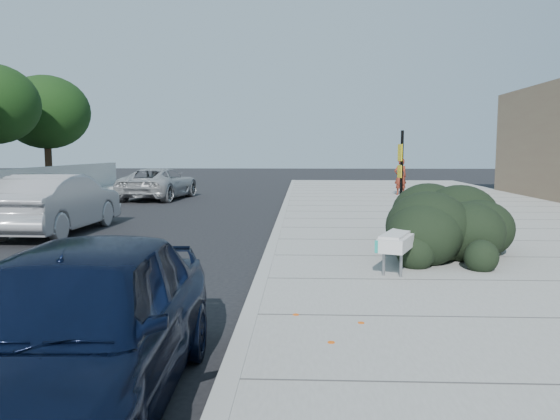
{
  "coord_description": "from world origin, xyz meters",
  "views": [
    {
      "loc": [
        0.68,
        -8.79,
        2.24
      ],
      "look_at": [
        0.2,
        2.59,
        1.0
      ],
      "focal_mm": 35.0,
      "sensor_mm": 36.0,
      "label": 1
    }
  ],
  "objects_px": {
    "bike_rack": "(428,221)",
    "sign_post": "(401,176)",
    "sedan_navy": "(75,328)",
    "wagon_silver": "(57,203)",
    "bench": "(403,238)",
    "pedestrian": "(400,177)",
    "suv_silver": "(159,183)"
  },
  "relations": [
    {
      "from": "bench",
      "to": "wagon_silver",
      "type": "distance_m",
      "value": 9.72
    },
    {
      "from": "sedan_navy",
      "to": "suv_silver",
      "type": "xyz_separation_m",
      "value": [
        -4.78,
        20.73,
        -0.05
      ]
    },
    {
      "from": "bike_rack",
      "to": "wagon_silver",
      "type": "relative_size",
      "value": 0.17
    },
    {
      "from": "suv_silver",
      "to": "pedestrian",
      "type": "xyz_separation_m",
      "value": [
        11.31,
        1.05,
        0.29
      ]
    },
    {
      "from": "pedestrian",
      "to": "sedan_navy",
      "type": "bearing_deg",
      "value": 57.12
    },
    {
      "from": "bike_rack",
      "to": "suv_silver",
      "type": "xyz_separation_m",
      "value": [
        -9.5,
        12.79,
        0.06
      ]
    },
    {
      "from": "bench",
      "to": "suv_silver",
      "type": "height_order",
      "value": "suv_silver"
    },
    {
      "from": "wagon_silver",
      "to": "pedestrian",
      "type": "height_order",
      "value": "pedestrian"
    },
    {
      "from": "bench",
      "to": "wagon_silver",
      "type": "height_order",
      "value": "wagon_silver"
    },
    {
      "from": "bike_rack",
      "to": "suv_silver",
      "type": "height_order",
      "value": "suv_silver"
    },
    {
      "from": "bike_rack",
      "to": "sign_post",
      "type": "height_order",
      "value": "sign_post"
    },
    {
      "from": "bench",
      "to": "suv_silver",
      "type": "bearing_deg",
      "value": 141.58
    },
    {
      "from": "sedan_navy",
      "to": "wagon_silver",
      "type": "xyz_separation_m",
      "value": [
        -4.78,
        10.15,
        0.05
      ]
    },
    {
      "from": "pedestrian",
      "to": "suv_silver",
      "type": "bearing_deg",
      "value": -10.88
    },
    {
      "from": "sign_post",
      "to": "sedan_navy",
      "type": "distance_m",
      "value": 10.43
    },
    {
      "from": "sedan_navy",
      "to": "wagon_silver",
      "type": "bearing_deg",
      "value": 113.3
    },
    {
      "from": "bench",
      "to": "pedestrian",
      "type": "bearing_deg",
      "value": 102.73
    },
    {
      "from": "wagon_silver",
      "to": "suv_silver",
      "type": "distance_m",
      "value": 10.58
    },
    {
      "from": "pedestrian",
      "to": "bench",
      "type": "bearing_deg",
      "value": 64.05
    },
    {
      "from": "sign_post",
      "to": "wagon_silver",
      "type": "distance_m",
      "value": 9.2
    },
    {
      "from": "wagon_silver",
      "to": "suv_silver",
      "type": "bearing_deg",
      "value": -88.28
    },
    {
      "from": "bench",
      "to": "bike_rack",
      "type": "xyz_separation_m",
      "value": [
        1.0,
        2.5,
        -0.01
      ]
    },
    {
      "from": "bench",
      "to": "sedan_navy",
      "type": "distance_m",
      "value": 6.6
    },
    {
      "from": "bike_rack",
      "to": "sedan_navy",
      "type": "height_order",
      "value": "sedan_navy"
    },
    {
      "from": "bench",
      "to": "sedan_navy",
      "type": "relative_size",
      "value": 0.49
    },
    {
      "from": "bench",
      "to": "sign_post",
      "type": "bearing_deg",
      "value": 103.45
    },
    {
      "from": "suv_silver",
      "to": "pedestrian",
      "type": "distance_m",
      "value": 11.37
    },
    {
      "from": "sign_post",
      "to": "wagon_silver",
      "type": "height_order",
      "value": "sign_post"
    },
    {
      "from": "sign_post",
      "to": "suv_silver",
      "type": "relative_size",
      "value": 0.5
    },
    {
      "from": "bench",
      "to": "sedan_navy",
      "type": "xyz_separation_m",
      "value": [
        -3.72,
        -5.44,
        0.09
      ]
    },
    {
      "from": "sedan_navy",
      "to": "wagon_silver",
      "type": "height_order",
      "value": "wagon_silver"
    },
    {
      "from": "bench",
      "to": "sedan_navy",
      "type": "bearing_deg",
      "value": -101.85
    }
  ]
}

